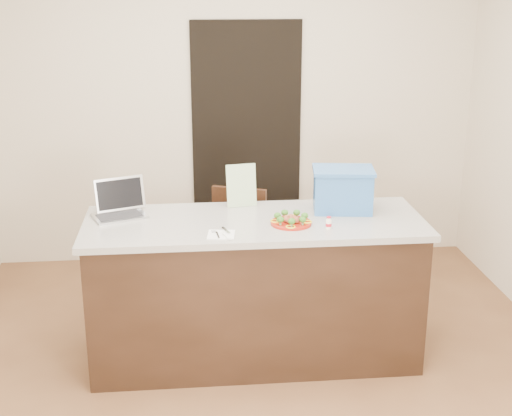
{
  "coord_description": "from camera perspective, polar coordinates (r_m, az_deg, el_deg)",
  "views": [
    {
      "loc": [
        -0.39,
        -3.8,
        2.33
      ],
      "look_at": [
        0.0,
        0.2,
        1.01
      ],
      "focal_mm": 50.0,
      "sensor_mm": 36.0,
      "label": 1
    }
  ],
  "objects": [
    {
      "name": "napkin",
      "position": [
        4.07,
        -2.81,
        -2.14
      ],
      "size": [
        0.17,
        0.17,
        0.01
      ],
      "primitive_type": "cube",
      "rotation": [
        0.0,
        0.0,
        -0.12
      ],
      "color": "silver",
      "rests_on": "island"
    },
    {
      "name": "blue_box",
      "position": [
        4.48,
        6.95,
        1.48
      ],
      "size": [
        0.41,
        0.32,
        0.27
      ],
      "rotation": [
        0.0,
        0.0,
        -0.13
      ],
      "color": "#2D5FA3",
      "rests_on": "island"
    },
    {
      "name": "laptop",
      "position": [
        4.47,
        -10.86,
        0.21
      ],
      "size": [
        0.37,
        0.35,
        0.22
      ],
      "rotation": [
        0.0,
        0.0,
        0.37
      ],
      "color": "#A3A4A8",
      "rests_on": "island"
    },
    {
      "name": "fork",
      "position": [
        4.07,
        -3.09,
        -2.05
      ],
      "size": [
        0.03,
        0.13,
        0.0
      ],
      "rotation": [
        0.0,
        0.0,
        0.09
      ],
      "color": "silver",
      "rests_on": "napkin"
    },
    {
      "name": "leaflet",
      "position": [
        4.53,
        -1.18,
        1.81
      ],
      "size": [
        0.2,
        0.07,
        0.27
      ],
      "primitive_type": "cube",
      "rotation": [
        -0.14,
        0.0,
        0.16
      ],
      "color": "silver",
      "rests_on": "island"
    },
    {
      "name": "yogurt_bottle",
      "position": [
        4.18,
        5.83,
        -1.25
      ],
      "size": [
        0.04,
        0.04,
        0.07
      ],
      "rotation": [
        0.0,
        0.0,
        -0.15
      ],
      "color": "white",
      "rests_on": "island"
    },
    {
      "name": "pepper_rings",
      "position": [
        4.24,
        2.83,
        -1.07
      ],
      "size": [
        0.25,
        0.25,
        0.01
      ],
      "color": "yellow",
      "rests_on": "plate"
    },
    {
      "name": "island",
      "position": [
        4.48,
        -0.11,
        -6.52
      ],
      "size": [
        2.06,
        0.76,
        0.92
      ],
      "color": "black",
      "rests_on": "ground"
    },
    {
      "name": "meatballs",
      "position": [
        4.23,
        2.86,
        -0.9
      ],
      "size": [
        0.1,
        0.1,
        0.04
      ],
      "color": "brown",
      "rests_on": "plate"
    },
    {
      "name": "plate",
      "position": [
        4.24,
        2.83,
        -1.19
      ],
      "size": [
        0.24,
        0.24,
        0.02
      ],
      "rotation": [
        0.0,
        0.0,
        -0.11
      ],
      "color": "maroon",
      "rests_on": "island"
    },
    {
      "name": "ground",
      "position": [
        4.48,
        0.21,
        -13.24
      ],
      "size": [
        4.0,
        4.0,
        0.0
      ],
      "primitive_type": "plane",
      "color": "brown",
      "rests_on": "ground"
    },
    {
      "name": "room_shell",
      "position": [
        3.89,
        0.23,
        7.6
      ],
      "size": [
        4.0,
        4.0,
        4.0
      ],
      "color": "white",
      "rests_on": "ground"
    },
    {
      "name": "doorway",
      "position": [
        5.95,
        -0.76,
        5.21
      ],
      "size": [
        0.9,
        0.02,
        2.0
      ],
      "primitive_type": "cube",
      "color": "black",
      "rests_on": "ground"
    },
    {
      "name": "chair",
      "position": [
        5.08,
        -1.25,
        -2.89
      ],
      "size": [
        0.51,
        0.52,
        0.9
      ],
      "rotation": [
        0.0,
        0.0,
        -0.36
      ],
      "color": "#381D11",
      "rests_on": "ground"
    },
    {
      "name": "knife",
      "position": [
        4.05,
        -2.37,
        -2.13
      ],
      "size": [
        0.05,
        0.21,
        0.01
      ],
      "rotation": [
        0.0,
        0.0,
        0.31
      ],
      "color": "white",
      "rests_on": "napkin"
    },
    {
      "name": "broccoli",
      "position": [
        4.23,
        2.83,
        -0.69
      ],
      "size": [
        0.21,
        0.2,
        0.04
      ],
      "color": "#235216",
      "rests_on": "plate"
    }
  ]
}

